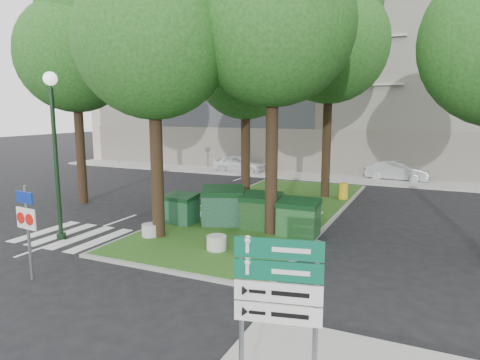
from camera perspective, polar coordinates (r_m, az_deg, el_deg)
The scene contains 24 objects.
ground at distance 12.95m, azimuth -11.68°, elevation -11.51°, with size 120.00×120.00×0.00m, color black.
median_island at distance 19.47m, azimuth 3.58°, elevation -4.05°, with size 6.00×16.00×0.12m, color #194D16.
median_kerb at distance 19.48m, azimuth 3.58°, elevation -4.08°, with size 6.30×16.30×0.10m, color gray.
building_sidewalk at distance 29.46m, azimuth 10.02°, elevation 0.41°, with size 42.00×3.00×0.12m, color #999993.
zebra_crossing at distance 16.35m, azimuth -19.28°, elevation -7.39°, with size 5.00×3.00×0.01m, color silver.
apartment_building at distance 36.59m, azimuth 13.46°, elevation 14.48°, with size 41.00×12.00×16.00m, color tan.
tree_median_near_left at distance 15.26m, azimuth -11.18°, elevation 19.56°, with size 5.20×5.20×10.53m.
tree_median_near_right at distance 15.54m, azimuth 4.89°, elevation 22.02°, with size 5.60×5.60×11.46m.
tree_median_mid at distance 20.60m, azimuth 1.07°, elevation 16.07°, with size 4.80×4.80×9.99m.
tree_median_far at distance 22.63m, azimuth 12.20°, elevation 18.69°, with size 5.80×5.80×11.93m.
tree_street_left at distance 22.44m, azimuth -20.98°, elevation 16.65°, with size 5.40×5.40×11.00m.
dumpster_a at distance 17.14m, azimuth -7.89°, elevation -3.79°, with size 1.37×1.02×1.20m.
dumpster_b at distance 16.78m, azimuth -2.31°, elevation -3.48°, with size 1.93×1.67×1.51m.
dumpster_c at distance 16.18m, azimuth 2.83°, elevation -4.18°, with size 1.56×1.15×1.39m.
dumpster_d at distance 15.43m, azimuth 7.81°, elevation -5.01°, with size 1.45×1.01×1.34m.
bollard_left at distance 15.65m, azimuth -11.85°, elevation -6.54°, with size 0.61×0.61×0.43m, color #AAAAA5.
bollard_right at distance 13.52m, azimuth 0.75°, elevation -8.96°, with size 0.56×0.56×0.40m, color gray.
bollard_mid at distance 13.90m, azimuth -3.14°, elevation -8.34°, with size 0.64×0.64×0.46m, color #AEAEA8.
litter_bin at distance 22.18m, azimuth 13.62°, elevation -1.43°, with size 0.46×0.46×0.80m, color gold.
street_lamp at distance 16.15m, azimuth -23.53°, elevation 5.40°, with size 0.47×0.47×5.84m.
traffic_sign_pole at distance 12.76m, azimuth -26.49°, elevation -4.80°, with size 0.78×0.13×2.60m.
directional_sign at distance 6.55m, azimuth 5.11°, elevation -15.13°, with size 1.29×0.34×2.62m.
car_white at distance 31.33m, azimuth -0.14°, elevation 2.18°, with size 1.55×3.85×1.31m, color white.
car_silver at distance 29.54m, azimuth 20.23°, elevation 1.13°, with size 1.36×3.90×1.28m, color #ACB0B4.
Camera 1 is at (7.26, -9.70, 4.57)m, focal length 32.00 mm.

